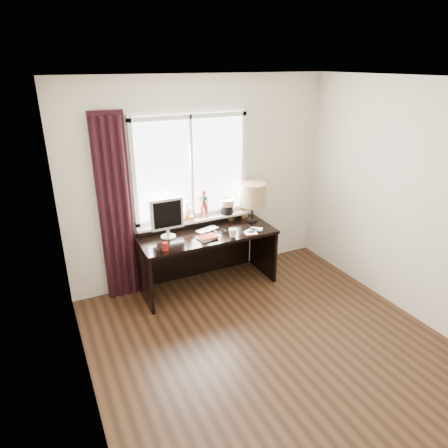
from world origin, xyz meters
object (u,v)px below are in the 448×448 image
laptop (207,230)px  red_cup (165,246)px  desk (204,248)px  mug (233,233)px  table_lamp (253,195)px  monitor (167,216)px

laptop → red_cup: bearing=-172.1°
red_cup → desk: size_ratio=0.05×
mug → table_lamp: (0.47, 0.35, 0.31)m
desk → laptop: bearing=-46.2°
laptop → mug: mug is taller
mug → table_lamp: table_lamp is taller
laptop → table_lamp: size_ratio=0.56×
table_lamp → red_cup: bearing=-165.3°
mug → desk: 0.51m
mug → red_cup: (-0.86, 0.00, -0.01)m
laptop → desk: bearing=116.8°
mug → monitor: bearing=155.2°
desk → red_cup: bearing=-151.6°
laptop → desk: (-0.03, 0.03, -0.26)m
desk → table_lamp: bearing=1.1°
red_cup → monitor: 0.43m
laptop → table_lamp: table_lamp is taller
red_cup → desk: bearing=28.4°
laptop → mug: bearing=-72.8°
laptop → desk: laptop is taller
laptop → table_lamp: (0.67, 0.05, 0.35)m
mug → desk: (-0.24, 0.34, -0.30)m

